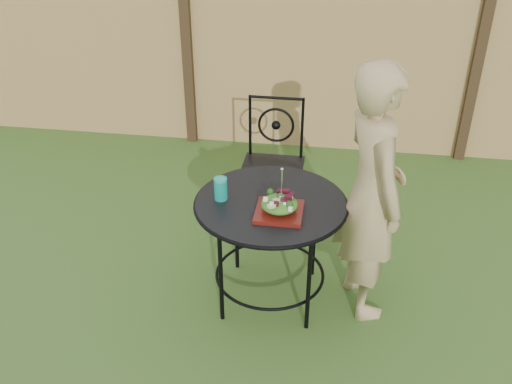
{
  "coord_description": "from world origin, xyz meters",
  "views": [
    {
      "loc": [
        0.12,
        -2.93,
        2.5
      ],
      "look_at": [
        -0.32,
        -0.02,
        0.75
      ],
      "focal_mm": 40.0,
      "sensor_mm": 36.0,
      "label": 1
    }
  ],
  "objects_px": {
    "patio_chair": "(273,160)",
    "diner": "(372,194)",
    "patio_table": "(271,221)",
    "salad_plate": "(279,212)"
  },
  "relations": [
    {
      "from": "patio_chair",
      "to": "diner",
      "type": "distance_m",
      "value": 1.17
    },
    {
      "from": "patio_table",
      "to": "diner",
      "type": "relative_size",
      "value": 0.58
    },
    {
      "from": "patio_table",
      "to": "salad_plate",
      "type": "height_order",
      "value": "salad_plate"
    },
    {
      "from": "patio_table",
      "to": "patio_chair",
      "type": "relative_size",
      "value": 0.97
    },
    {
      "from": "patio_table",
      "to": "diner",
      "type": "distance_m",
      "value": 0.62
    },
    {
      "from": "patio_table",
      "to": "diner",
      "type": "height_order",
      "value": "diner"
    },
    {
      "from": "salad_plate",
      "to": "patio_table",
      "type": "bearing_deg",
      "value": 117.14
    },
    {
      "from": "patio_chair",
      "to": "diner",
      "type": "bearing_deg",
      "value": -52.79
    },
    {
      "from": "diner",
      "to": "patio_table",
      "type": "bearing_deg",
      "value": 75.21
    },
    {
      "from": "salad_plate",
      "to": "diner",
      "type": "bearing_deg",
      "value": 18.25
    }
  ]
}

